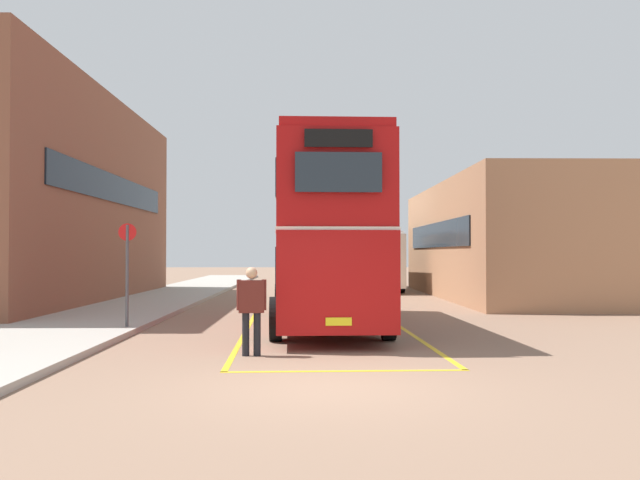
# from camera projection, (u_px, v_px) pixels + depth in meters

# --- Properties ---
(ground_plane) EXTENTS (135.60, 135.60, 0.00)m
(ground_plane) POSITION_uv_depth(u_px,v_px,m) (316.00, 307.00, 24.40)
(ground_plane) COLOR #846651
(sidewalk_left) EXTENTS (4.00, 57.60, 0.14)m
(sidewalk_left) POSITION_uv_depth(u_px,v_px,m) (153.00, 301.00, 26.69)
(sidewalk_left) COLOR #A39E93
(sidewalk_left) RESTS_ON ground
(brick_building_left) EXTENTS (6.50, 19.20, 8.32)m
(brick_building_left) POSITION_uv_depth(u_px,v_px,m) (36.00, 199.00, 27.01)
(brick_building_left) COLOR brown
(brick_building_left) RESTS_ON ground
(depot_building_right) EXTENTS (7.03, 16.94, 5.08)m
(depot_building_right) POSITION_uv_depth(u_px,v_px,m) (513.00, 241.00, 30.19)
(depot_building_right) COLOR #AD7A56
(depot_building_right) RESTS_ON ground
(double_decker_bus) EXTENTS (3.07, 10.19, 4.75)m
(double_decker_bus) POSITION_uv_depth(u_px,v_px,m) (325.00, 234.00, 18.29)
(double_decker_bus) COLOR black
(double_decker_bus) RESTS_ON ground
(single_deck_bus) EXTENTS (2.79, 8.95, 3.02)m
(single_deck_bus) POSITION_uv_depth(u_px,v_px,m) (371.00, 259.00, 35.86)
(single_deck_bus) COLOR black
(single_deck_bus) RESTS_ON ground
(pedestrian_boarding) EXTENTS (0.58, 0.25, 1.72)m
(pedestrian_boarding) POSITION_uv_depth(u_px,v_px,m) (251.00, 304.00, 12.91)
(pedestrian_boarding) COLOR black
(pedestrian_boarding) RESTS_ON ground
(bus_stop_sign) EXTENTS (0.44, 0.13, 2.60)m
(bus_stop_sign) POSITION_uv_depth(u_px,v_px,m) (127.00, 264.00, 16.78)
(bus_stop_sign) COLOR #4C4C51
(bus_stop_sign) RESTS_ON sidewalk_left
(bay_marking_yellow) EXTENTS (4.58, 12.25, 0.01)m
(bay_marking_yellow) POSITION_uv_depth(u_px,v_px,m) (328.00, 334.00, 16.35)
(bay_marking_yellow) COLOR gold
(bay_marking_yellow) RESTS_ON ground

